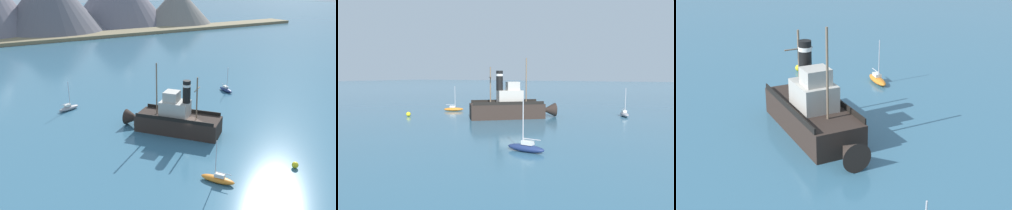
{
  "view_description": "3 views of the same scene",
  "coord_description": "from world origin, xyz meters",
  "views": [
    {
      "loc": [
        -25.91,
        -37.73,
        20.91
      ],
      "look_at": [
        -0.67,
        4.92,
        3.33
      ],
      "focal_mm": 38.0,
      "sensor_mm": 36.0,
      "label": 1
    },
    {
      "loc": [
        42.95,
        25.23,
        7.13
      ],
      "look_at": [
        1.19,
        3.06,
        2.35
      ],
      "focal_mm": 32.0,
      "sensor_mm": 36.0,
      "label": 2
    },
    {
      "loc": [
        -12.1,
        41.64,
        18.72
      ],
      "look_at": [
        -3.51,
        3.03,
        2.96
      ],
      "focal_mm": 55.0,
      "sensor_mm": 36.0,
      "label": 3
    }
  ],
  "objects": [
    {
      "name": "old_tugboat",
      "position": [
        -0.91,
        2.77,
        1.83
      ],
      "size": [
        11.67,
        13.33,
        9.9
      ],
      "color": "#2D231E",
      "rests_on": "ground"
    },
    {
      "name": "ground_plane",
      "position": [
        0.0,
        0.0,
        0.0
      ],
      "size": [
        600.0,
        600.0,
        0.0
      ],
      "primitive_type": "plane",
      "color": "#38667F"
    },
    {
      "name": "mooring_buoy",
      "position": [
        5.68,
        -13.62,
        0.39
      ],
      "size": [
        0.77,
        0.77,
        0.77
      ],
      "primitive_type": "sphere",
      "color": "yellow",
      "rests_on": "ground"
    },
    {
      "name": "sailboat_orange",
      "position": [
        -4.07,
        -11.47,
        0.43
      ],
      "size": [
        2.96,
        3.8,
        4.9
      ],
      "color": "orange",
      "rests_on": "ground"
    }
  ]
}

